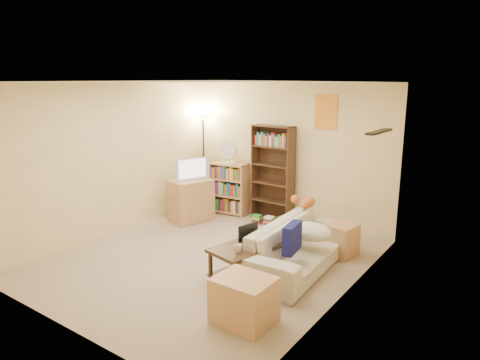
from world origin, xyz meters
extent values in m
plane|color=tan|center=(0.00, 0.00, 0.00)|extent=(4.50, 4.50, 0.00)
cube|color=beige|center=(0.00, 2.25, 1.25)|extent=(4.00, 0.04, 2.50)
cube|color=beige|center=(0.00, -2.25, 1.25)|extent=(4.00, 0.04, 2.50)
cube|color=beige|center=(-2.00, 0.00, 1.25)|extent=(0.04, 4.50, 2.50)
cube|color=beige|center=(2.00, 0.00, 1.25)|extent=(0.04, 4.50, 2.50)
cube|color=white|center=(0.00, 0.00, 2.50)|extent=(4.00, 4.50, 0.04)
cube|color=red|center=(0.72, 2.24, 2.02)|extent=(0.40, 0.02, 0.58)
cube|color=black|center=(1.92, 1.30, 1.85)|extent=(0.12, 0.80, 0.03)
imported|color=beige|center=(1.19, 0.49, 0.31)|extent=(2.20, 1.05, 0.62)
cube|color=#141558|center=(1.32, 0.04, 0.59)|extent=(0.18, 0.42, 0.37)
ellipsoid|color=beige|center=(1.34, 0.55, 0.53)|extent=(0.57, 0.41, 0.24)
ellipsoid|color=#C8612A|center=(0.91, 1.29, 0.70)|extent=(0.39, 0.19, 0.16)
sphere|color=#C8612A|center=(0.69, 1.27, 0.72)|extent=(0.13, 0.13, 0.13)
cube|color=#3B2916|center=(0.79, -0.17, 0.42)|extent=(0.76, 1.09, 0.04)
cube|color=#3B2916|center=(0.79, -0.17, 0.09)|extent=(0.72, 1.04, 0.03)
cube|color=#3B2916|center=(0.47, -0.55, 0.22)|extent=(0.04, 0.04, 0.44)
cube|color=#3B2916|center=(0.93, -0.65, 0.22)|extent=(0.04, 0.04, 0.44)
cube|color=#3B2916|center=(0.66, 0.31, 0.22)|extent=(0.04, 0.04, 0.44)
cube|color=#3B2916|center=(1.12, 0.20, 0.22)|extent=(0.04, 0.04, 0.44)
imported|color=black|center=(0.86, -0.09, 0.46)|extent=(0.42, 0.31, 0.03)
cube|color=white|center=(0.72, -0.06, 0.58)|extent=(0.09, 0.33, 0.22)
imported|color=silver|center=(0.82, -0.44, 0.49)|extent=(0.11, 0.11, 0.10)
cube|color=black|center=(0.98, 0.12, 0.45)|extent=(0.07, 0.18, 0.02)
cube|color=tan|center=(-1.40, 1.19, 0.39)|extent=(0.72, 0.85, 0.77)
imported|color=black|center=(-1.40, 1.19, 0.98)|extent=(0.77, 0.53, 0.41)
cube|color=#3E2718|center=(-0.18, 2.05, 0.88)|extent=(0.80, 0.30, 1.76)
cube|color=tan|center=(-1.12, 1.96, 0.50)|extent=(0.80, 0.38, 1.00)
cylinder|color=white|center=(-1.06, 1.94, 1.02)|extent=(0.20, 0.20, 0.04)
cylinder|color=white|center=(-1.06, 1.94, 1.12)|extent=(0.02, 0.02, 0.20)
cylinder|color=white|center=(-1.06, 1.91, 1.28)|extent=(0.35, 0.06, 0.35)
cylinder|color=black|center=(-1.80, 2.05, 0.02)|extent=(0.28, 0.28, 0.03)
cylinder|color=black|center=(-1.80, 2.05, 0.90)|extent=(0.03, 0.03, 1.80)
cone|color=#FFECC6|center=(-1.80, 2.05, 1.84)|extent=(0.32, 0.32, 0.14)
cube|color=tan|center=(1.49, 1.21, 0.24)|extent=(0.48, 0.48, 0.47)
cube|color=tan|center=(1.37, -1.09, 0.25)|extent=(0.60, 0.51, 0.50)
cube|color=red|center=(-0.33, 1.76, 0.08)|extent=(0.18, 0.14, 0.16)
cube|color=#1966B2|center=(-0.05, 1.73, 0.10)|extent=(0.18, 0.14, 0.19)
cube|color=gold|center=(0.24, 1.70, 0.11)|extent=(0.18, 0.14, 0.22)
cube|color=#268C33|center=(0.52, 1.67, 0.09)|extent=(0.18, 0.14, 0.17)
camera|label=1|loc=(3.70, -4.48, 2.48)|focal=32.00mm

